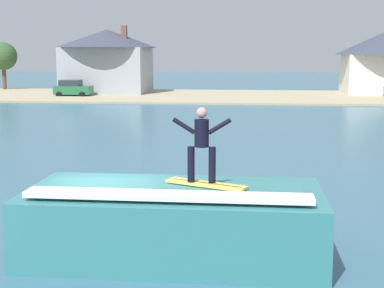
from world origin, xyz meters
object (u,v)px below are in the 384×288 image
object	(u,v)px
surfboard	(206,184)
car_near_shore	(73,88)
wave_crest	(174,221)
tree_tall_bare	(3,56)
surfer	(202,141)
house_with_chimney	(107,58)

from	to	relation	value
surfboard	car_near_shore	world-z (taller)	car_near_shore
wave_crest	car_near_shore	xyz separation A→B (m)	(-17.37, 46.43, 0.12)
tree_tall_bare	car_near_shore	bearing A→B (deg)	-38.89
surfboard	surfer	bearing A→B (deg)	156.26
surfer	car_near_shore	distance (m)	50.05
surfer	surfboard	bearing A→B (deg)	-23.74
surfboard	house_with_chimney	distance (m)	54.68
house_with_chimney	wave_crest	bearing A→B (deg)	-73.96
surfer	house_with_chimney	bearing A→B (deg)	106.64
wave_crest	house_with_chimney	distance (m)	54.26
surfboard	car_near_shore	size ratio (longest dim) A/B	0.49
surfboard	tree_tall_bare	size ratio (longest dim) A/B	0.31
house_with_chimney	tree_tall_bare	bearing A→B (deg)	164.14
surfer	car_near_shore	world-z (taller)	surfer
car_near_shore	surfer	bearing A→B (deg)	-68.87
wave_crest	surfboard	size ratio (longest dim) A/B	3.59
wave_crest	tree_tall_bare	xyz separation A→B (m)	(-29.43, 56.16, 3.46)
surfer	tree_tall_bare	bearing A→B (deg)	118.09
house_with_chimney	tree_tall_bare	xyz separation A→B (m)	(-14.47, 4.11, 0.10)
surfboard	surfer	size ratio (longest dim) A/B	1.13
wave_crest	tree_tall_bare	distance (m)	63.49
surfboard	surfer	distance (m)	0.98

